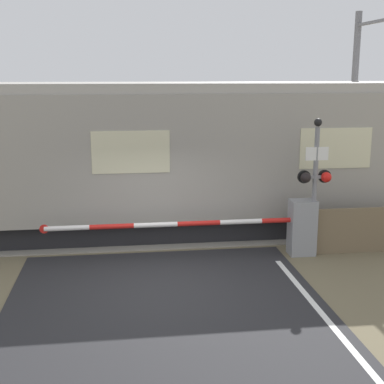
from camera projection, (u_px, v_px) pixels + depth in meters
The scene contains 7 objects.
ground_plane at pixel (162, 285), 10.84m from camera, with size 80.00×80.00×0.00m, color #6B6047.
track_bed at pixel (151, 231), 14.48m from camera, with size 36.00×3.20×0.13m.
train at pixel (130, 158), 13.97m from camera, with size 18.22×2.93×3.96m.
crossing_barrier at pixel (281, 227), 12.46m from camera, with size 6.29×0.44×1.32m.
signal_post at pixel (315, 179), 12.22m from camera, with size 0.79×0.26×3.21m.
catenary_pole at pixel (353, 108), 16.44m from camera, with size 0.20×1.90×5.99m.
roadside_fence at pixel (368, 230), 12.70m from camera, with size 3.32×0.06×1.10m.
Camera 1 is at (-0.74, -10.15, 4.22)m, focal length 50.00 mm.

